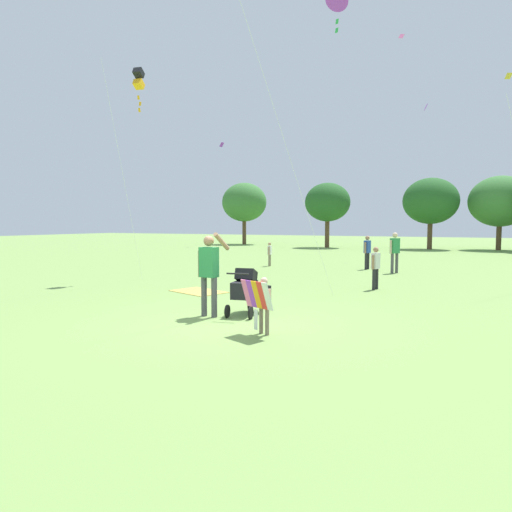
# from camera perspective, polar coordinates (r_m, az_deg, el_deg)

# --- Properties ---
(ground_plane) EXTENTS (120.00, 120.00, 0.00)m
(ground_plane) POSITION_cam_1_polar(r_m,az_deg,el_deg) (9.34, -3.18, -8.28)
(ground_plane) COLOR #75994C
(treeline_distant) EXTENTS (33.81, 6.04, 6.65)m
(treeline_distant) POSITION_cam_1_polar(r_m,az_deg,el_deg) (37.17, 24.46, 6.67)
(treeline_distant) COLOR brown
(treeline_distant) RESTS_ON ground
(child_with_butterfly_kite) EXTENTS (0.70, 0.49, 1.04)m
(child_with_butterfly_kite) POSITION_cam_1_polar(r_m,az_deg,el_deg) (8.18, 0.83, -5.53)
(child_with_butterfly_kite) COLOR #7F705B
(child_with_butterfly_kite) RESTS_ON ground
(person_adult_flyer) EXTENTS (0.59, 0.53, 1.82)m
(person_adult_flyer) POSITION_cam_1_polar(r_m,az_deg,el_deg) (9.74, -5.92, -1.52)
(person_adult_flyer) COLOR #4C4C51
(person_adult_flyer) RESTS_ON ground
(stroller) EXTENTS (0.63, 1.11, 1.03)m
(stroller) POSITION_cam_1_polar(r_m,az_deg,el_deg) (9.92, -1.43, -3.97)
(stroller) COLOR black
(stroller) RESTS_ON ground
(kite_adult_black) EXTENTS (1.75, 4.15, 8.18)m
(kite_adult_black) POSITION_cam_1_polar(r_m,az_deg,el_deg) (13.91, 9.96, 28.76)
(kite_adult_black) COLOR purple
(kite_adult_black) RESTS_ON ground
(kite_green_novelty) EXTENTS (0.90, 2.72, 7.38)m
(kite_green_novelty) POSITION_cam_1_polar(r_m,az_deg,el_deg) (17.35, -14.56, 20.65)
(kite_green_novelty) COLOR black
(kite_green_novelty) RESTS_ON ground
(distant_kites_cluster) EXTENTS (30.82, 15.16, 4.02)m
(distant_kites_cluster) POSITION_cam_1_polar(r_m,az_deg,el_deg) (33.02, 24.60, 18.26)
(distant_kites_cluster) COLOR yellow
(person_red_shirt) EXTENTS (0.38, 0.44, 1.63)m
(person_red_shirt) POSITION_cam_1_polar(r_m,az_deg,el_deg) (18.89, 17.06, 0.82)
(person_red_shirt) COLOR #4C4C51
(person_red_shirt) RESTS_ON ground
(person_sitting_far) EXTENTS (0.26, 0.46, 1.46)m
(person_sitting_far) POSITION_cam_1_polar(r_m,az_deg,el_deg) (20.12, 13.82, 0.79)
(person_sitting_far) COLOR #232328
(person_sitting_far) RESTS_ON ground
(person_couple_left) EXTENTS (0.24, 0.40, 1.29)m
(person_couple_left) POSITION_cam_1_polar(r_m,az_deg,el_deg) (14.11, 14.81, -1.04)
(person_couple_left) COLOR #232328
(person_couple_left) RESTS_ON ground
(person_kid_running) EXTENTS (0.18, 0.35, 1.10)m
(person_kid_running) POSITION_cam_1_polar(r_m,az_deg,el_deg) (21.00, 1.72, 0.48)
(person_kid_running) COLOR #7F705B
(person_kid_running) RESTS_ON ground
(picnic_blanket) EXTENTS (1.83, 1.53, 0.02)m
(picnic_blanket) POSITION_cam_1_polar(r_m,az_deg,el_deg) (13.40, -7.22, -4.45)
(picnic_blanket) COLOR gold
(picnic_blanket) RESTS_ON ground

